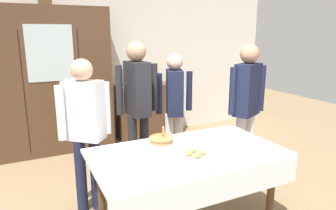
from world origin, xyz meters
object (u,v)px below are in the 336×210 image
object	(u,v)px
spoon_back_edge	(133,150)
tea_cup_near_right	(217,135)
book_stack	(150,82)
person_near_right_end	(247,99)
wall_cabinet	(51,82)
bread_basket	(161,139)
bookshelf_low	(150,110)
spoon_center	(251,146)
person_by_cabinet	(174,101)
tea_cup_back_edge	(209,142)
dining_table	(189,163)
tea_cup_near_left	(190,137)
tea_cup_mid_left	(157,166)
spoon_far_left	(132,169)
pastry_plate	(195,155)
person_beside_shelf	(85,122)
tea_cup_center	(231,133)
person_behind_table_right	(137,98)

from	to	relation	value
spoon_back_edge	tea_cup_near_right	bearing A→B (deg)	-2.75
book_stack	person_near_right_end	size ratio (longest dim) A/B	0.12
person_near_right_end	wall_cabinet	bearing A→B (deg)	135.32
book_stack	bread_basket	xyz separation A→B (m)	(-0.83, -2.30, -0.17)
bookshelf_low	spoon_back_edge	bearing A→B (deg)	-115.86
spoon_center	person_by_cabinet	bearing A→B (deg)	96.02
tea_cup_back_edge	tea_cup_near_right	world-z (taller)	same
book_stack	person_near_right_end	world-z (taller)	person_near_right_end
dining_table	tea_cup_back_edge	xyz separation A→B (m)	(0.27, 0.08, 0.13)
book_stack	tea_cup_near_left	size ratio (longest dim) A/B	1.62
book_stack	tea_cup_mid_left	world-z (taller)	book_stack
spoon_back_edge	dining_table	bearing A→B (deg)	-30.42
spoon_far_left	dining_table	bearing A→B (deg)	10.17
bookshelf_low	bread_basket	xyz separation A→B (m)	(-0.83, -2.30, 0.33)
wall_cabinet	spoon_center	xyz separation A→B (m)	(1.51, -2.71, -0.33)
dining_table	tea_cup_near_right	world-z (taller)	tea_cup_near_right
pastry_plate	spoon_center	size ratio (longest dim) A/B	2.35
bookshelf_low	person_beside_shelf	xyz separation A→B (m)	(-1.49, -1.93, 0.49)
tea_cup_mid_left	spoon_center	size ratio (longest dim) A/B	1.09
wall_cabinet	bookshelf_low	bearing A→B (deg)	1.79
tea_cup_back_edge	person_by_cabinet	bearing A→B (deg)	80.01
tea_cup_back_edge	pastry_plate	size ratio (longest dim) A/B	0.46
wall_cabinet	tea_cup_near_right	size ratio (longest dim) A/B	16.86
book_stack	person_beside_shelf	size ratio (longest dim) A/B	0.13
person_by_cabinet	tea_cup_near_left	bearing A→B (deg)	-107.71
wall_cabinet	bookshelf_low	xyz separation A→B (m)	(1.61, 0.05, -0.63)
tea_cup_near_right	spoon_back_edge	size ratio (longest dim) A/B	1.09
bookshelf_low	person_by_cabinet	world-z (taller)	person_by_cabinet
tea_cup_near_left	spoon_center	distance (m)	0.60
tea_cup_center	spoon_back_edge	bearing A→B (deg)	178.12
spoon_center	tea_cup_back_edge	bearing A→B (deg)	149.52
tea_cup_near_left	book_stack	bearing A→B (deg)	77.15
person_behind_table_right	tea_cup_near_left	bearing A→B (deg)	-72.08
pastry_plate	spoon_center	xyz separation A→B (m)	(0.60, -0.02, -0.01)
tea_cup_back_edge	spoon_far_left	world-z (taller)	tea_cup_back_edge
bookshelf_low	book_stack	bearing A→B (deg)	0.00
pastry_plate	bread_basket	bearing A→B (deg)	105.77
tea_cup_near_right	tea_cup_mid_left	size ratio (longest dim) A/B	1.00
pastry_plate	person_behind_table_right	bearing A→B (deg)	94.04
person_beside_shelf	person_by_cabinet	xyz separation A→B (m)	(1.25, 0.50, -0.01)
tea_cup_near_left	tea_cup_near_right	size ratio (longest dim) A/B	1.00
tea_cup_back_edge	spoon_back_edge	distance (m)	0.73
spoon_back_edge	person_behind_table_right	bearing A→B (deg)	66.90
tea_cup_near_right	person_by_cabinet	bearing A→B (deg)	89.36
tea_cup_near_left	bread_basket	xyz separation A→B (m)	(-0.30, 0.04, 0.01)
tea_cup_mid_left	person_by_cabinet	world-z (taller)	person_by_cabinet
tea_cup_center	tea_cup_near_left	bearing A→B (deg)	169.94
dining_table	tea_cup_near_right	size ratio (longest dim) A/B	13.40
person_behind_table_right	person_near_right_end	world-z (taller)	person_behind_table_right
bookshelf_low	tea_cup_mid_left	size ratio (longest dim) A/B	9.03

